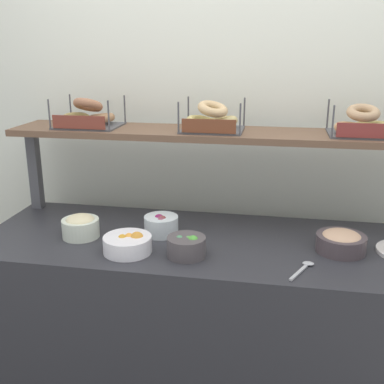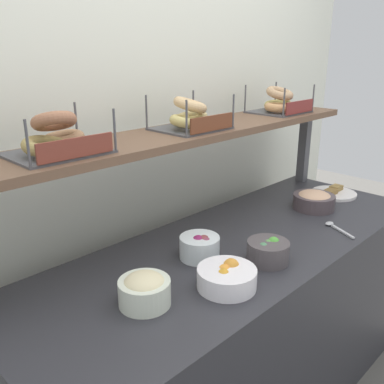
{
  "view_description": "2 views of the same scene",
  "coord_description": "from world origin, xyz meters",
  "px_view_note": "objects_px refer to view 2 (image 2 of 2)",
  "views": [
    {
      "loc": [
        0.28,
        -1.86,
        1.66
      ],
      "look_at": [
        -0.07,
        0.04,
        1.05
      ],
      "focal_mm": 44.08,
      "sensor_mm": 36.0,
      "label": 1
    },
    {
      "loc": [
        -1.25,
        -0.96,
        1.6
      ],
      "look_at": [
        -0.18,
        0.09,
        1.09
      ],
      "focal_mm": 39.81,
      "sensor_mm": 36.0,
      "label": 2
    }
  ],
  "objects_px": {
    "serving_spoon_near_plate": "(335,227)",
    "bagel_basket_everything": "(56,139)",
    "serving_plate_white": "(334,193)",
    "bowl_beet_salad": "(200,247)",
    "bowl_fruit_salad": "(227,277)",
    "bowl_veggie_mix": "(268,251)",
    "bagel_basket_sesame": "(279,104)",
    "bowl_potato_salad": "(144,290)",
    "bowl_hummus": "(314,200)",
    "bagel_basket_plain": "(190,118)"
  },
  "relations": [
    {
      "from": "serving_spoon_near_plate",
      "to": "bagel_basket_plain",
      "type": "distance_m",
      "value": 0.79
    },
    {
      "from": "bowl_beet_salad",
      "to": "bowl_potato_salad",
      "type": "distance_m",
      "value": 0.35
    },
    {
      "from": "serving_plate_white",
      "to": "bagel_basket_plain",
      "type": "relative_size",
      "value": 0.82
    },
    {
      "from": "bowl_veggie_mix",
      "to": "bagel_basket_sesame",
      "type": "height_order",
      "value": "bagel_basket_sesame"
    },
    {
      "from": "serving_spoon_near_plate",
      "to": "bagel_basket_everything",
      "type": "height_order",
      "value": "bagel_basket_everything"
    },
    {
      "from": "bowl_hummus",
      "to": "serving_plate_white",
      "type": "distance_m",
      "value": 0.26
    },
    {
      "from": "bowl_hummus",
      "to": "serving_spoon_near_plate",
      "type": "height_order",
      "value": "bowl_hummus"
    },
    {
      "from": "bagel_basket_sesame",
      "to": "serving_spoon_near_plate",
      "type": "bearing_deg",
      "value": -115.78
    },
    {
      "from": "serving_spoon_near_plate",
      "to": "bagel_basket_sesame",
      "type": "relative_size",
      "value": 0.58
    },
    {
      "from": "bowl_fruit_salad",
      "to": "bowl_potato_salad",
      "type": "bearing_deg",
      "value": 155.51
    },
    {
      "from": "bowl_beet_salad",
      "to": "bagel_basket_everything",
      "type": "xyz_separation_m",
      "value": [
        -0.41,
        0.24,
        0.43
      ]
    },
    {
      "from": "bowl_veggie_mix",
      "to": "bagel_basket_everything",
      "type": "bearing_deg",
      "value": 142.25
    },
    {
      "from": "bagel_basket_plain",
      "to": "bagel_basket_sesame",
      "type": "xyz_separation_m",
      "value": [
        0.65,
        0.01,
        -0.0
      ]
    },
    {
      "from": "bowl_fruit_salad",
      "to": "bagel_basket_everything",
      "type": "xyz_separation_m",
      "value": [
        -0.32,
        0.44,
        0.44
      ]
    },
    {
      "from": "bowl_veggie_mix",
      "to": "bowl_fruit_salad",
      "type": "height_order",
      "value": "bowl_veggie_mix"
    },
    {
      "from": "bowl_beet_salad",
      "to": "serving_spoon_near_plate",
      "type": "height_order",
      "value": "bowl_beet_salad"
    },
    {
      "from": "bowl_potato_salad",
      "to": "bagel_basket_sesame",
      "type": "relative_size",
      "value": 0.57
    },
    {
      "from": "bagel_basket_plain",
      "to": "bowl_beet_salad",
      "type": "bearing_deg",
      "value": -128.58
    },
    {
      "from": "bowl_potato_salad",
      "to": "bowl_veggie_mix",
      "type": "relative_size",
      "value": 1.04
    },
    {
      "from": "bowl_beet_salad",
      "to": "bowl_veggie_mix",
      "type": "xyz_separation_m",
      "value": [
        0.15,
        -0.2,
        -0.0
      ]
    },
    {
      "from": "bowl_hummus",
      "to": "bowl_veggie_mix",
      "type": "bearing_deg",
      "value": -165.5
    },
    {
      "from": "bowl_veggie_mix",
      "to": "serving_spoon_near_plate",
      "type": "relative_size",
      "value": 0.95
    },
    {
      "from": "serving_plate_white",
      "to": "bagel_basket_sesame",
      "type": "xyz_separation_m",
      "value": [
        -0.18,
        0.26,
        0.46
      ]
    },
    {
      "from": "bowl_beet_salad",
      "to": "bowl_fruit_salad",
      "type": "bearing_deg",
      "value": -112.84
    },
    {
      "from": "serving_plate_white",
      "to": "bowl_fruit_salad",
      "type": "bearing_deg",
      "value": -170.32
    },
    {
      "from": "bowl_hummus",
      "to": "serving_plate_white",
      "type": "xyz_separation_m",
      "value": [
        0.26,
        0.03,
        -0.03
      ]
    },
    {
      "from": "bowl_beet_salad",
      "to": "bowl_fruit_salad",
      "type": "relative_size",
      "value": 0.76
    },
    {
      "from": "bowl_fruit_salad",
      "to": "bowl_hummus",
      "type": "relative_size",
      "value": 0.99
    },
    {
      "from": "serving_plate_white",
      "to": "bowl_beet_salad",
      "type": "bearing_deg",
      "value": 179.08
    },
    {
      "from": "serving_spoon_near_plate",
      "to": "bowl_beet_salad",
      "type": "bearing_deg",
      "value": 158.99
    },
    {
      "from": "bowl_veggie_mix",
      "to": "serving_spoon_near_plate",
      "type": "distance_m",
      "value": 0.46
    },
    {
      "from": "bowl_beet_salad",
      "to": "bagel_basket_plain",
      "type": "xyz_separation_m",
      "value": [
        0.19,
        0.24,
        0.43
      ]
    },
    {
      "from": "bowl_potato_salad",
      "to": "bowl_fruit_salad",
      "type": "relative_size",
      "value": 0.82
    },
    {
      "from": "bowl_fruit_salad",
      "to": "serving_plate_white",
      "type": "height_order",
      "value": "bowl_fruit_salad"
    },
    {
      "from": "bowl_fruit_salad",
      "to": "bowl_hummus",
      "type": "xyz_separation_m",
      "value": [
        0.85,
        0.16,
        0.01
      ]
    },
    {
      "from": "bowl_potato_salad",
      "to": "bagel_basket_plain",
      "type": "distance_m",
      "value": 0.75
    },
    {
      "from": "bagel_basket_everything",
      "to": "bowl_veggie_mix",
      "type": "bearing_deg",
      "value": -37.75
    },
    {
      "from": "bowl_fruit_salad",
      "to": "bagel_basket_everything",
      "type": "distance_m",
      "value": 0.7
    },
    {
      "from": "bagel_basket_sesame",
      "to": "serving_plate_white",
      "type": "bearing_deg",
      "value": -54.94
    },
    {
      "from": "bowl_potato_salad",
      "to": "bowl_veggie_mix",
      "type": "height_order",
      "value": "bowl_potato_salad"
    },
    {
      "from": "bowl_beet_salad",
      "to": "bagel_basket_sesame",
      "type": "xyz_separation_m",
      "value": [
        0.84,
        0.24,
        0.43
      ]
    },
    {
      "from": "bowl_potato_salad",
      "to": "bowl_hummus",
      "type": "bearing_deg",
      "value": 2.51
    },
    {
      "from": "bagel_basket_everything",
      "to": "bowl_beet_salad",
      "type": "bearing_deg",
      "value": -29.97
    },
    {
      "from": "serving_plate_white",
      "to": "serving_spoon_near_plate",
      "type": "distance_m",
      "value": 0.47
    },
    {
      "from": "bowl_potato_salad",
      "to": "bowl_veggie_mix",
      "type": "bearing_deg",
      "value": -12.49
    },
    {
      "from": "bowl_beet_salad",
      "to": "bagel_basket_plain",
      "type": "bearing_deg",
      "value": 51.42
    },
    {
      "from": "bagel_basket_plain",
      "to": "bowl_fruit_salad",
      "type": "bearing_deg",
      "value": -121.9
    },
    {
      "from": "bowl_beet_salad",
      "to": "serving_plate_white",
      "type": "distance_m",
      "value": 1.02
    },
    {
      "from": "bowl_potato_salad",
      "to": "bowl_hummus",
      "type": "xyz_separation_m",
      "value": [
        1.1,
        0.05,
        -0.01
      ]
    },
    {
      "from": "bagel_basket_sesame",
      "to": "bagel_basket_everything",
      "type": "bearing_deg",
      "value": -179.67
    }
  ]
}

